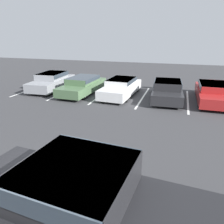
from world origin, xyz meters
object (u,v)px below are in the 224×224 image
parked_sedan_b (83,85)px  parked_sedan_d (167,90)px  pickup_truck (91,210)px  parked_sedan_e (213,92)px  parked_sedan_a (52,81)px  parked_sedan_c (121,87)px

parked_sedan_b → parked_sedan_d: bearing=93.2°
pickup_truck → parked_sedan_d: 11.19m
pickup_truck → parked_sedan_e: pickup_truck is taller
parked_sedan_a → parked_sedan_b: parked_sedan_a is taller
parked_sedan_a → parked_sedan_b: size_ratio=0.98×
parked_sedan_a → parked_sedan_e: 11.42m
pickup_truck → parked_sedan_d: (0.68, 11.17, -0.25)m
pickup_truck → parked_sedan_a: 13.98m
parked_sedan_b → parked_sedan_c: (2.80, 0.18, -0.01)m
pickup_truck → parked_sedan_c: (-2.43, 11.24, -0.28)m
parked_sedan_c → parked_sedan_d: bearing=91.9°
parked_sedan_e → parked_sedan_c: bearing=-87.4°
pickup_truck → parked_sedan_a: pickup_truck is taller
parked_sedan_c → parked_sedan_e: size_ratio=0.99×
parked_sedan_a → parked_sedan_d: 8.67m
parked_sedan_a → parked_sedan_b: (2.76, -0.40, -0.04)m
parked_sedan_b → parked_sedan_e: bearing=95.2°
parked_sedan_a → parked_sedan_e: size_ratio=0.98×
parked_sedan_c → parked_sedan_b: bearing=-83.1°
parked_sedan_b → parked_sedan_c: bearing=95.8°
pickup_truck → parked_sedan_e: (3.44, 11.54, -0.28)m
parked_sedan_d → parked_sedan_e: (2.76, 0.36, -0.03)m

